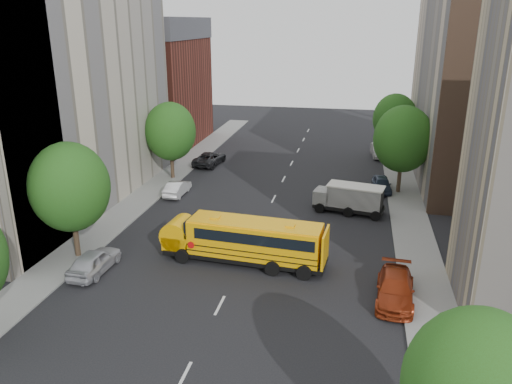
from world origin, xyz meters
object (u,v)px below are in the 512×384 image
(school_bus, at_px, (243,239))
(safari_truck, at_px, (350,198))
(street_tree_4, at_px, (403,139))
(parked_car_0, at_px, (94,261))
(parked_car_2, at_px, (210,158))
(parked_car_3, at_px, (395,289))
(parked_car_4, at_px, (382,184))
(street_tree_5, at_px, (395,119))
(street_tree_2, at_px, (170,131))
(parked_car_5, at_px, (379,150))
(street_tree_1, at_px, (70,187))
(parked_car_1, at_px, (177,188))

(school_bus, distance_m, safari_truck, 12.41)
(street_tree_4, distance_m, parked_car_0, 28.30)
(parked_car_2, xyz_separation_m, parked_car_3, (18.40, -25.09, 0.01))
(parked_car_4, bearing_deg, parked_car_3, -93.83)
(street_tree_5, distance_m, parked_car_4, 12.58)
(parked_car_0, distance_m, parked_car_2, 25.40)
(street_tree_2, bearing_deg, parked_car_4, 0.48)
(street_tree_4, relative_size, parked_car_5, 1.79)
(street_tree_4, bearing_deg, school_bus, -123.35)
(parked_car_4, bearing_deg, street_tree_5, 78.58)
(street_tree_1, bearing_deg, parked_car_0, -38.64)
(street_tree_5, bearing_deg, parked_car_4, -97.27)
(parked_car_3, bearing_deg, street_tree_5, 91.39)
(street_tree_4, relative_size, street_tree_5, 1.08)
(street_tree_2, xyz_separation_m, school_bus, (11.11, -16.55, -3.14))
(street_tree_1, height_order, school_bus, street_tree_1)
(parked_car_0, xyz_separation_m, parked_car_2, (0.00, 25.40, -0.03))
(parked_car_0, bearing_deg, parked_car_2, -88.19)
(street_tree_4, height_order, parked_car_1, street_tree_4)
(parked_car_2, bearing_deg, parked_car_1, 95.41)
(parked_car_3, bearing_deg, parked_car_1, 145.17)
(street_tree_4, xyz_separation_m, parked_car_1, (-19.80, -4.67, -4.42))
(school_bus, bearing_deg, parked_car_2, 116.51)
(parked_car_2, height_order, parked_car_4, parked_car_2)
(street_tree_2, height_order, parked_car_1, street_tree_2)
(school_bus, height_order, parked_car_3, school_bus)
(street_tree_2, distance_m, parked_car_1, 6.64)
(parked_car_5, bearing_deg, parked_car_3, -94.96)
(street_tree_2, bearing_deg, safari_truck, -18.86)
(parked_car_3, xyz_separation_m, parked_car_4, (-0.11, 19.62, -0.05))
(parked_car_0, height_order, parked_car_4, parked_car_0)
(parked_car_1, relative_size, parked_car_4, 0.99)
(street_tree_4, relative_size, parked_car_0, 1.83)
(street_tree_4, bearing_deg, parked_car_5, 96.17)
(parked_car_4, bearing_deg, parked_car_2, 159.22)
(safari_truck, bearing_deg, parked_car_5, 92.60)
(parked_car_3, relative_size, parked_car_4, 1.26)
(safari_truck, height_order, parked_car_3, safari_truck)
(street_tree_5, xyz_separation_m, parked_car_2, (-19.80, -6.36, -3.98))
(street_tree_2, relative_size, parked_car_5, 1.70)
(parked_car_2, distance_m, parked_car_4, 19.09)
(street_tree_5, height_order, parked_car_4, street_tree_5)
(street_tree_2, relative_size, parked_car_1, 1.94)
(street_tree_5, bearing_deg, school_bus, -110.88)
(safari_truck, bearing_deg, street_tree_2, 172.45)
(safari_truck, height_order, parked_car_0, safari_truck)
(street_tree_1, height_order, parked_car_4, street_tree_1)
(street_tree_1, relative_size, street_tree_5, 1.05)
(street_tree_4, bearing_deg, street_tree_1, -140.71)
(parked_car_2, bearing_deg, street_tree_5, -156.77)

